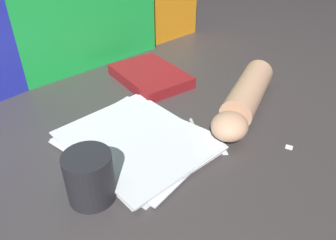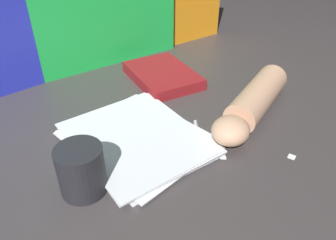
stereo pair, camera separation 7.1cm
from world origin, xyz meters
TOP-DOWN VIEW (x-y plane):
  - ground_plane at (0.00, 0.00)m, footprint 6.00×6.00m
  - backdrop_panel_right at (0.25, 0.45)m, footprint 0.76×0.06m
  - paper_stack at (-0.03, 0.03)m, footprint 0.29×0.34m
  - book_closed at (0.20, 0.23)m, footprint 0.21×0.26m
  - scissors at (0.07, -0.07)m, footprint 0.11×0.14m
  - hand_forearm at (0.25, -0.06)m, footprint 0.35×0.19m
  - paper_scrap_near at (0.08, -0.13)m, footprint 0.02×0.02m
  - paper_scrap_mid at (0.19, -0.22)m, footprint 0.02×0.02m
  - mug at (-0.19, -0.02)m, footprint 0.09×0.09m

SIDE VIEW (x-z plane):
  - ground_plane at x=0.00m, z-range 0.00..0.00m
  - paper_scrap_near at x=0.08m, z-range 0.00..0.00m
  - paper_scrap_mid at x=0.19m, z-range 0.00..0.00m
  - scissors at x=0.07m, z-range 0.00..0.01m
  - paper_stack at x=-0.03m, z-range 0.00..0.02m
  - book_closed at x=0.20m, z-range 0.00..0.03m
  - hand_forearm at x=0.25m, z-range 0.00..0.08m
  - mug at x=-0.19m, z-range 0.00..0.10m
  - backdrop_panel_right at x=0.25m, z-range 0.00..0.37m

